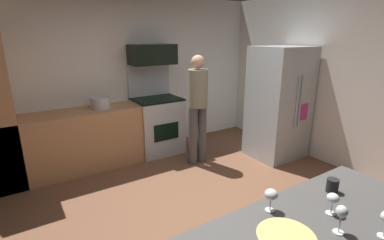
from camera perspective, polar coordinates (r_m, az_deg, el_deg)
name	(u,v)px	position (r m, az deg, el deg)	size (l,w,h in m)	color
ground_plane	(202,217)	(3.38, 2.04, -18.92)	(5.20, 4.80, 0.02)	brown
wall_back	(123,77)	(4.90, -13.72, 8.52)	(5.20, 0.12, 2.60)	silver
wall_right	(346,82)	(4.74, 28.59, 6.70)	(0.12, 4.80, 2.60)	silver
lower_cabinet_run	(77,141)	(4.54, -22.20, -3.98)	(2.40, 0.60, 0.90)	tan
oven_range	(157,123)	(4.89, -7.03, -0.60)	(0.76, 0.65, 1.50)	#B1B3BA
microwave	(152,54)	(4.76, -7.99, 12.96)	(0.74, 0.38, 0.33)	black
refrigerator	(279,103)	(4.81, 17.12, 3.26)	(0.85, 0.75, 1.80)	#B0BBC0
person_cook	(198,105)	(4.30, 1.15, 3.14)	(0.31, 0.30, 1.69)	#4E4E4E
wine_glass_near	(271,195)	(1.88, 15.68, -14.38)	(0.08, 0.08, 0.15)	silver
wine_glass_mid	(342,213)	(1.82, 27.95, -16.27)	(0.06, 0.06, 0.17)	silver
wine_glass_far	(333,199)	(1.98, 26.54, -14.08)	(0.07, 0.07, 0.14)	silver
mug_coffee	(332,186)	(2.26, 26.47, -11.75)	(0.08, 0.08, 0.10)	black
stock_pot	(100,103)	(4.47, -18.00, 3.32)	(0.28, 0.28, 0.17)	silver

